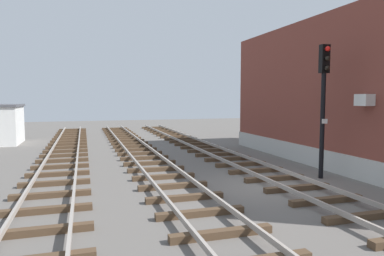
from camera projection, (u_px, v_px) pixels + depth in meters
name	position (u px, v px, depth m)	size (l,w,h in m)	color
ground_plane	(269.00, 187.00, 12.83)	(80.00, 80.00, 0.00)	#605B56
track_near_building	(285.00, 182.00, 13.02)	(2.50, 52.37, 0.32)	#4C3826
track_centre	(179.00, 190.00, 11.84)	(2.50, 52.37, 0.32)	#4C3826
track_far	(49.00, 201.00, 10.65)	(2.50, 52.37, 0.32)	#4C3826
signal_mast	(324.00, 95.00, 13.91)	(0.36, 0.40, 5.28)	black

